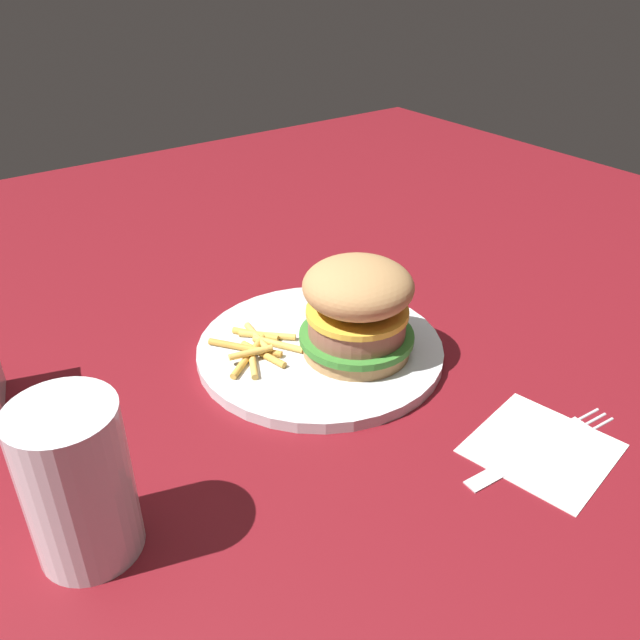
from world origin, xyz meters
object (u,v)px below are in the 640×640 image
object	(u,v)px
drink_glass	(79,488)
fork	(544,445)
plate	(320,349)
napkin	(542,448)
fries_pile	(257,347)
sandwich	(360,307)

from	to	relation	value
drink_glass	fork	bearing A→B (deg)	-109.91
plate	napkin	size ratio (longest dim) A/B	2.36
fries_pile	fork	bearing A→B (deg)	-153.58
napkin	fork	distance (m)	0.00
fries_pile	fork	world-z (taller)	fries_pile
fries_pile	napkin	size ratio (longest dim) A/B	0.85
sandwich	napkin	world-z (taller)	sandwich
fork	plate	bearing A→B (deg)	16.96
drink_glass	sandwich	bearing A→B (deg)	-76.59
fork	drink_glass	world-z (taller)	drink_glass
plate	fork	distance (m)	0.24
plate	drink_glass	bearing A→B (deg)	110.48
sandwich	napkin	size ratio (longest dim) A/B	1.07
plate	fries_pile	xyz separation A→B (m)	(0.03, 0.06, 0.01)
plate	drink_glass	xyz separation A→B (m)	(-0.11, 0.28, 0.05)
fries_pile	fork	distance (m)	0.29
napkin	drink_glass	bearing A→B (deg)	70.02
fries_pile	fork	xyz separation A→B (m)	(-0.26, -0.13, -0.01)
fork	drink_glass	bearing A→B (deg)	70.09
fork	sandwich	bearing A→B (deg)	12.44
plate	fork	bearing A→B (deg)	-163.04
sandwich	fries_pile	bearing A→B (deg)	54.72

